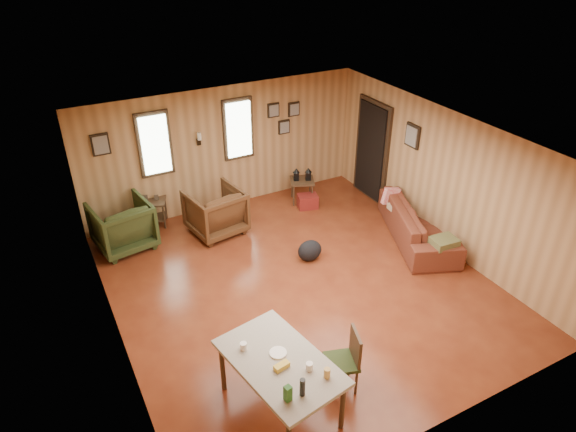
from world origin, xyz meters
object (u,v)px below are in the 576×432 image
(recliner_brown, at_px, (215,209))
(end_table, at_px, (153,208))
(dining_table, at_px, (280,366))
(side_table, at_px, (302,179))
(sofa, at_px, (419,217))
(recliner_green, at_px, (122,223))

(recliner_brown, bearing_deg, end_table, -49.68)
(end_table, distance_m, dining_table, 4.87)
(end_table, xyz_separation_m, side_table, (2.89, -0.51, 0.15))
(sofa, distance_m, side_table, 2.47)
(dining_table, bearing_deg, recliner_brown, 69.37)
(dining_table, bearing_deg, side_table, 47.91)
(side_table, bearing_deg, end_table, 169.91)
(recliner_brown, distance_m, end_table, 1.24)
(side_table, bearing_deg, recliner_brown, -171.61)
(sofa, height_order, end_table, sofa)
(recliner_brown, height_order, dining_table, dining_table)
(sofa, distance_m, recliner_green, 5.18)
(recliner_green, xyz_separation_m, dining_table, (0.82, -4.34, 0.22))
(end_table, bearing_deg, sofa, -33.74)
(end_table, bearing_deg, recliner_brown, -40.79)
(sofa, height_order, dining_table, dining_table)
(side_table, bearing_deg, dining_table, -122.19)
(sofa, relative_size, dining_table, 1.37)
(recliner_brown, relative_size, dining_table, 0.58)
(recliner_brown, relative_size, end_table, 1.49)
(dining_table, bearing_deg, sofa, 19.13)
(recliner_green, relative_size, end_table, 1.52)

